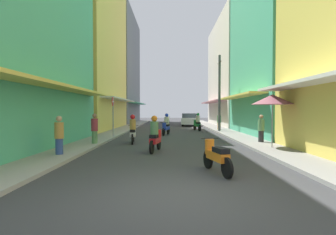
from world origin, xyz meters
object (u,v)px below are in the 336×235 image
at_px(motorbike_red, 155,136).
at_px(street_sign_no_entry, 113,112).
at_px(motorbike_orange, 216,155).
at_px(pedestrian_foreground, 261,130).
at_px(vendor_umbrella, 272,99).
at_px(utility_pole, 219,93).
at_px(motorbike_white, 133,130).
at_px(motorbike_silver, 167,121).
at_px(pedestrian_crossing, 95,130).
at_px(pedestrian_far, 59,137).
at_px(motorbike_green, 197,123).
at_px(motorbike_blue, 166,125).
at_px(parked_car, 189,119).
at_px(pedestrian_midway, 219,122).

bearing_deg(motorbike_red, street_sign_no_entry, 119.43).
distance_m(motorbike_orange, pedestrian_foreground, 7.31).
xyz_separation_m(vendor_umbrella, utility_pole, (-0.62, 9.44, 0.92)).
distance_m(motorbike_white, motorbike_silver, 18.99).
bearing_deg(pedestrian_crossing, pedestrian_far, -96.76).
relative_size(motorbike_green, street_sign_no_entry, 0.67).
distance_m(motorbike_orange, street_sign_no_entry, 10.48).
bearing_deg(motorbike_blue, pedestrian_foreground, -44.88).
bearing_deg(pedestrian_foreground, motorbike_green, 105.08).
height_order(motorbike_blue, vendor_umbrella, vendor_umbrella).
bearing_deg(motorbike_blue, vendor_umbrella, -55.77).
xyz_separation_m(motorbike_white, motorbike_orange, (3.37, -6.73, -0.20)).
distance_m(parked_car, pedestrian_midway, 7.87).
height_order(motorbike_orange, pedestrian_far, pedestrian_far).
bearing_deg(pedestrian_far, motorbike_silver, 80.70).
xyz_separation_m(motorbike_red, pedestrian_crossing, (-3.21, 1.93, 0.11)).
xyz_separation_m(pedestrian_foreground, pedestrian_far, (-9.08, -3.99, 0.01)).
height_order(pedestrian_foreground, vendor_umbrella, vendor_umbrella).
relative_size(motorbike_blue, motorbike_silver, 1.01).
xyz_separation_m(pedestrian_foreground, vendor_umbrella, (-0.23, -2.10, 1.51)).
height_order(motorbike_red, motorbike_silver, motorbike_red).
xyz_separation_m(motorbike_red, parked_car, (2.85, 19.17, 0.04)).
bearing_deg(vendor_umbrella, pedestrian_foreground, 83.69).
bearing_deg(motorbike_orange, pedestrian_crossing, 132.07).
bearing_deg(utility_pole, motorbike_green, 132.08).
xyz_separation_m(pedestrian_foreground, pedestrian_midway, (-0.56, 8.97, 0.02)).
xyz_separation_m(motorbike_red, utility_pole, (4.62, 9.95, 2.50)).
bearing_deg(pedestrian_far, motorbike_red, 21.02).
height_order(motorbike_white, pedestrian_foreground, motorbike_white).
bearing_deg(pedestrian_foreground, pedestrian_far, -156.27).
relative_size(motorbike_white, vendor_umbrella, 0.72).
relative_size(utility_pole, street_sign_no_entry, 2.36).
relative_size(motorbike_silver, utility_pole, 0.28).
relative_size(motorbike_red, pedestrian_midway, 1.12).
distance_m(parked_car, utility_pole, 9.71).
bearing_deg(motorbike_red, pedestrian_crossing, 148.94).
distance_m(motorbike_blue, vendor_umbrella, 8.87).
distance_m(parked_car, vendor_umbrella, 18.88).
bearing_deg(motorbike_white, motorbike_silver, 85.16).
height_order(motorbike_orange, motorbike_blue, motorbike_blue).
bearing_deg(pedestrian_foreground, motorbike_blue, 135.12).
bearing_deg(motorbike_red, utility_pole, 65.07).
bearing_deg(pedestrian_midway, vendor_umbrella, -88.30).
height_order(motorbike_silver, pedestrian_crossing, pedestrian_crossing).
xyz_separation_m(motorbike_white, motorbike_blue, (1.74, 4.79, 0.00)).
bearing_deg(pedestrian_foreground, motorbike_white, 177.30).
bearing_deg(motorbike_red, vendor_umbrella, 5.56).
xyz_separation_m(motorbike_green, parked_car, (-0.17, 7.45, 0.04)).
distance_m(motorbike_orange, motorbike_blue, 11.64).
relative_size(pedestrian_foreground, pedestrian_far, 0.99).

